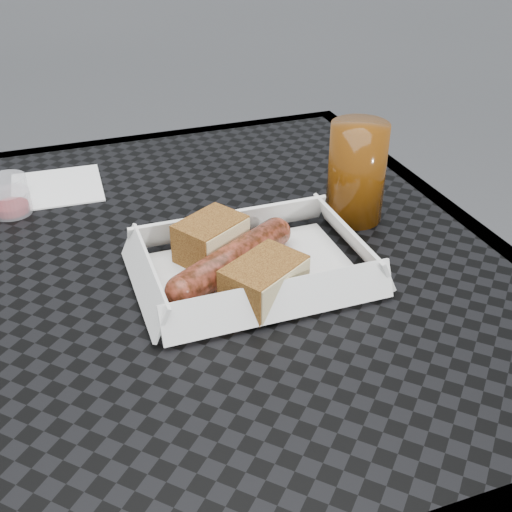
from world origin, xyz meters
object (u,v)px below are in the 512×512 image
Objects in this scene: patio_table at (164,319)px; food_tray at (253,273)px; drink_glass at (357,172)px; bratwurst at (232,260)px.

patio_table is 0.13m from food_tray.
patio_table is 0.29m from drink_glass.
bratwurst is at bearing 169.03° from food_tray.
patio_table is at bearing 145.95° from bratwurst.
patio_table is at bearing -173.72° from drink_glass.
food_tray is 1.33× the size of bratwurst.
patio_table is 4.83× the size of bratwurst.
bratwurst is (-0.02, 0.00, 0.02)m from food_tray.
drink_glass is at bearing 6.28° from patio_table.
patio_table is at bearing 150.65° from food_tray.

